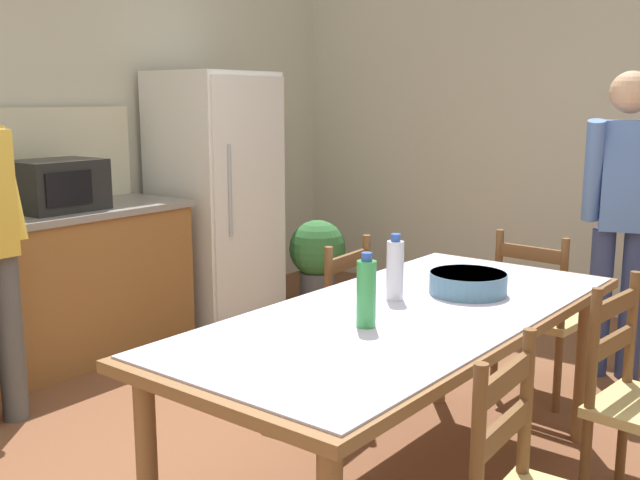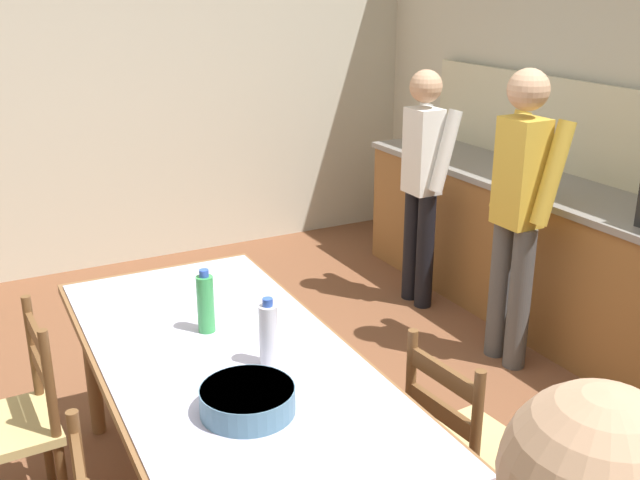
{
  "view_description": "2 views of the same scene",
  "coord_description": "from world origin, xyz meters",
  "px_view_note": "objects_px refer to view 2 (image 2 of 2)",
  "views": [
    {
      "loc": [
        -2.35,
        -1.68,
        1.59
      ],
      "look_at": [
        0.11,
        0.18,
        1.0
      ],
      "focal_mm": 42.0,
      "sensor_mm": 36.0,
      "label": 1
    },
    {
      "loc": [
        2.46,
        -1.14,
        2.17
      ],
      "look_at": [
        -0.21,
        0.27,
        1.09
      ],
      "focal_mm": 42.0,
      "sensor_mm": 36.0,
      "label": 2
    }
  ],
  "objects_px": {
    "bottle_off_centre": "(268,334)",
    "chair_side_far_right": "(465,449)",
    "serving_bowl": "(247,398)",
    "bottle_near_centre": "(206,303)",
    "chair_side_near_left": "(14,424)",
    "person_at_sink": "(423,177)",
    "person_at_counter": "(519,205)",
    "dining_table": "(230,376)"
  },
  "relations": [
    {
      "from": "dining_table",
      "to": "bottle_near_centre",
      "type": "relative_size",
      "value": 7.95
    },
    {
      "from": "chair_side_far_right",
      "to": "person_at_counter",
      "type": "distance_m",
      "value": 1.7
    },
    {
      "from": "chair_side_far_right",
      "to": "dining_table",
      "type": "bearing_deg",
      "value": 52.27
    },
    {
      "from": "serving_bowl",
      "to": "chair_side_near_left",
      "type": "xyz_separation_m",
      "value": [
        -0.87,
        -0.68,
        -0.4
      ]
    },
    {
      "from": "dining_table",
      "to": "person_at_counter",
      "type": "relative_size",
      "value": 1.26
    },
    {
      "from": "dining_table",
      "to": "chair_side_near_left",
      "type": "bearing_deg",
      "value": -123.3
    },
    {
      "from": "bottle_near_centre",
      "to": "bottle_off_centre",
      "type": "bearing_deg",
      "value": 16.47
    },
    {
      "from": "chair_side_near_left",
      "to": "person_at_sink",
      "type": "bearing_deg",
      "value": 109.0
    },
    {
      "from": "chair_side_near_left",
      "to": "person_at_counter",
      "type": "xyz_separation_m",
      "value": [
        -0.1,
        2.71,
        0.52
      ]
    },
    {
      "from": "bottle_off_centre",
      "to": "chair_side_far_right",
      "type": "relative_size",
      "value": 0.3
    },
    {
      "from": "dining_table",
      "to": "bottle_off_centre",
      "type": "distance_m",
      "value": 0.26
    },
    {
      "from": "bottle_off_centre",
      "to": "serving_bowl",
      "type": "bearing_deg",
      "value": -36.72
    },
    {
      "from": "dining_table",
      "to": "chair_side_far_right",
      "type": "relative_size",
      "value": 2.36
    },
    {
      "from": "chair_side_near_left",
      "to": "chair_side_far_right",
      "type": "height_order",
      "value": "same"
    },
    {
      "from": "person_at_counter",
      "to": "chair_side_far_right",
      "type": "bearing_deg",
      "value": -137.55
    },
    {
      "from": "chair_side_far_right",
      "to": "person_at_counter",
      "type": "height_order",
      "value": "person_at_counter"
    },
    {
      "from": "chair_side_far_right",
      "to": "person_at_sink",
      "type": "xyz_separation_m",
      "value": [
        -2.04,
        1.22,
        0.46
      ]
    },
    {
      "from": "chair_side_near_left",
      "to": "person_at_counter",
      "type": "height_order",
      "value": "person_at_counter"
    },
    {
      "from": "bottle_off_centre",
      "to": "person_at_sink",
      "type": "distance_m",
      "value": 2.48
    },
    {
      "from": "serving_bowl",
      "to": "chair_side_far_right",
      "type": "distance_m",
      "value": 0.93
    },
    {
      "from": "bottle_off_centre",
      "to": "chair_side_far_right",
      "type": "distance_m",
      "value": 0.88
    },
    {
      "from": "person_at_sink",
      "to": "bottle_near_centre",
      "type": "bearing_deg",
      "value": -147.13
    },
    {
      "from": "dining_table",
      "to": "chair_side_far_right",
      "type": "height_order",
      "value": "chair_side_far_right"
    },
    {
      "from": "dining_table",
      "to": "chair_side_far_right",
      "type": "bearing_deg",
      "value": 56.62
    },
    {
      "from": "person_at_counter",
      "to": "dining_table",
      "type": "bearing_deg",
      "value": -163.0
    },
    {
      "from": "serving_bowl",
      "to": "person_at_sink",
      "type": "distance_m",
      "value": 2.8
    },
    {
      "from": "chair_side_far_right",
      "to": "chair_side_near_left",
      "type": "bearing_deg",
      "value": 52.31
    },
    {
      "from": "chair_side_near_left",
      "to": "dining_table",
      "type": "bearing_deg",
      "value": 54.84
    },
    {
      "from": "serving_bowl",
      "to": "person_at_sink",
      "type": "relative_size",
      "value": 0.2
    },
    {
      "from": "serving_bowl",
      "to": "bottle_near_centre",
      "type": "bearing_deg",
      "value": 172.43
    },
    {
      "from": "bottle_off_centre",
      "to": "person_at_sink",
      "type": "xyz_separation_m",
      "value": [
        -1.65,
        1.86,
        -0.01
      ]
    },
    {
      "from": "bottle_near_centre",
      "to": "chair_side_near_left",
      "type": "bearing_deg",
      "value": -106.86
    },
    {
      "from": "bottle_off_centre",
      "to": "dining_table",
      "type": "bearing_deg",
      "value": -133.09
    },
    {
      "from": "person_at_sink",
      "to": "person_at_counter",
      "type": "distance_m",
      "value": 0.94
    },
    {
      "from": "bottle_off_centre",
      "to": "person_at_counter",
      "type": "height_order",
      "value": "person_at_counter"
    },
    {
      "from": "bottle_off_centre",
      "to": "chair_side_near_left",
      "type": "height_order",
      "value": "bottle_off_centre"
    },
    {
      "from": "person_at_sink",
      "to": "chair_side_far_right",
      "type": "bearing_deg",
      "value": -120.88
    },
    {
      "from": "bottle_near_centre",
      "to": "serving_bowl",
      "type": "distance_m",
      "value": 0.65
    },
    {
      "from": "serving_bowl",
      "to": "person_at_counter",
      "type": "xyz_separation_m",
      "value": [
        -0.97,
        2.03,
        0.12
      ]
    },
    {
      "from": "bottle_near_centre",
      "to": "serving_bowl",
      "type": "height_order",
      "value": "bottle_near_centre"
    },
    {
      "from": "bottle_near_centre",
      "to": "person_at_sink",
      "type": "distance_m",
      "value": 2.34
    },
    {
      "from": "bottle_near_centre",
      "to": "chair_side_far_right",
      "type": "bearing_deg",
      "value": 44.49
    }
  ]
}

